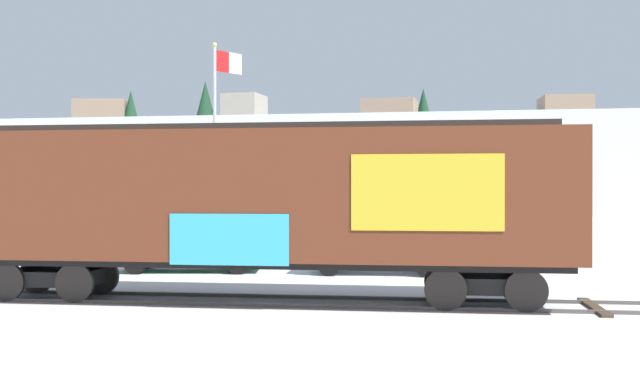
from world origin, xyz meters
TOP-DOWN VIEW (x-y plane):
  - ground_plane at (0.00, 0.00)m, footprint 260.00×260.00m
  - track at (-1.01, 0.01)m, footprint 60.02×3.69m
  - freight_car at (-1.41, -0.00)m, footprint 14.31×3.51m
  - flagpole at (-5.39, 9.76)m, footprint 0.81×1.22m
  - hillside at (-0.04, 75.81)m, footprint 143.63×36.03m
  - parked_car_green at (-5.27, 6.11)m, footprint 4.91×2.56m
  - parked_car_silver at (0.73, 6.39)m, footprint 4.37×2.02m

SIDE VIEW (x-z plane):
  - ground_plane at x=0.00m, z-range 0.00..0.00m
  - track at x=-1.01m, z-range 0.00..0.08m
  - parked_car_green at x=-5.27m, z-range 0.01..1.59m
  - parked_car_silver at x=0.73m, z-range -0.01..1.76m
  - freight_car at x=-1.41m, z-range 0.32..4.49m
  - flagpole at x=-5.39m, z-range 1.05..9.07m
  - hillside at x=-0.04m, z-range -2.19..12.54m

